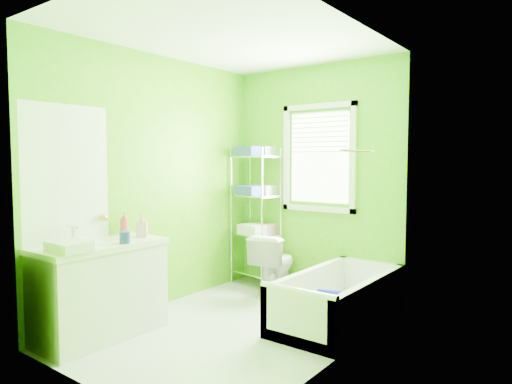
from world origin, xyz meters
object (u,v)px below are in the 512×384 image
Objects in this scene: toilet at (274,263)px; vanity at (100,287)px; wire_shelf_unit at (257,201)px; bathtub at (338,306)px.

vanity is (-0.46, -1.97, 0.09)m from toilet.
vanity is 0.64× the size of wire_shelf_unit.
wire_shelf_unit is (0.08, 2.14, 0.59)m from vanity.
vanity is at bearing -92.16° from wire_shelf_unit.
toilet is at bearing 157.72° from bathtub.
bathtub is at bearing 145.38° from toilet.
bathtub is 1.40× the size of vanity.
bathtub is 1.75m from wire_shelf_unit.
vanity reaches higher than bathtub.
bathtub is 0.90× the size of wire_shelf_unit.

